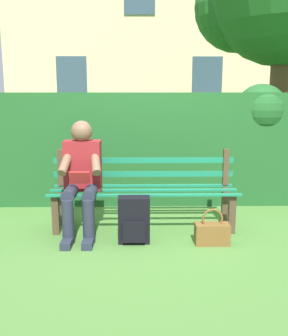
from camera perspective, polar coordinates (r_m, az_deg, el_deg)
The scene contains 7 objects.
ground at distance 4.17m, azimuth -0.02°, elevation -9.06°, with size 60.00×60.00×0.00m, color #477533.
park_bench at distance 4.11m, azimuth -0.04°, elevation -3.23°, with size 1.99×0.47×0.84m.
person_seated at distance 3.94m, azimuth -9.39°, elevation -1.05°, with size 0.44×0.73×1.17m.
hedge_backdrop at distance 5.15m, azimuth -3.73°, elevation 3.50°, with size 6.33×0.81×1.57m.
building_facade at distance 13.36m, azimuth -0.72°, elevation 19.76°, with size 8.08×3.20×6.94m.
backpack at distance 3.74m, azimuth -1.51°, elevation -7.86°, with size 0.31×0.24×0.46m.
handbag at distance 3.78m, azimuth 10.20°, elevation -9.56°, with size 0.33×0.16×0.36m.
Camera 1 is at (0.07, 3.92, 1.43)m, focal length 40.52 mm.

